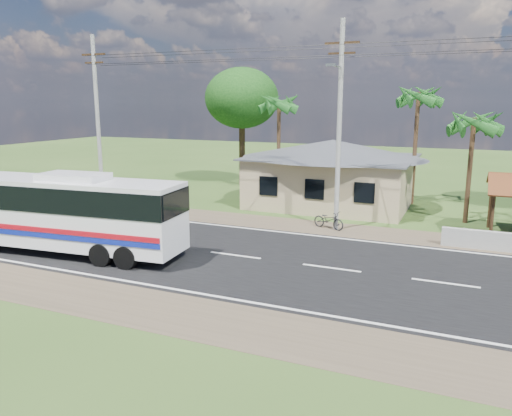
{
  "coord_description": "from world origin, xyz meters",
  "views": [
    {
      "loc": [
        9.5,
        -19.61,
        6.89
      ],
      "look_at": [
        0.6,
        1.0,
        2.08
      ],
      "focal_mm": 35.0,
      "sensor_mm": 36.0,
      "label": 1
    }
  ],
  "objects": [
    {
      "name": "motorcycle",
      "position": [
        2.6,
        6.48,
        0.51
      ],
      "size": [
        2.04,
        1.28,
        1.01
      ],
      "primitive_type": "imported",
      "rotation": [
        0.0,
        0.0,
        1.23
      ],
      "color": "black",
      "rests_on": "ground"
    },
    {
      "name": "road",
      "position": [
        0.0,
        0.0,
        0.01
      ],
      "size": [
        120.0,
        16.0,
        0.03
      ],
      "color": "black",
      "rests_on": "ground"
    },
    {
      "name": "ground",
      "position": [
        0.0,
        0.0,
        0.0
      ],
      "size": [
        120.0,
        120.0,
        0.0
      ],
      "primitive_type": "plane",
      "color": "#2D4B1B",
      "rests_on": "ground"
    },
    {
      "name": "palm_near",
      "position": [
        9.5,
        11.0,
        5.71
      ],
      "size": [
        2.8,
        2.8,
        6.7
      ],
      "color": "#47301E",
      "rests_on": "ground"
    },
    {
      "name": "small_car",
      "position": [
        -16.06,
        1.58,
        0.62
      ],
      "size": [
        2.73,
        3.92,
        1.24
      ],
      "primitive_type": "imported",
      "rotation": [
        0.0,
        0.0,
        0.39
      ],
      "color": "#323235",
      "rests_on": "ground"
    },
    {
      "name": "palm_far",
      "position": [
        -4.0,
        16.0,
        6.68
      ],
      "size": [
        2.8,
        2.8,
        7.7
      ],
      "color": "#47301E",
      "rests_on": "ground"
    },
    {
      "name": "coach_bus",
      "position": [
        -7.69,
        -2.73,
        2.15
      ],
      "size": [
        12.28,
        3.66,
        3.76
      ],
      "rotation": [
        0.0,
        0.0,
        0.09
      ],
      "color": "silver",
      "rests_on": "ground"
    },
    {
      "name": "utility_poles",
      "position": [
        2.67,
        6.49,
        5.77
      ],
      "size": [
        32.8,
        2.22,
        11.0
      ],
      "color": "#9E9E99",
      "rests_on": "ground"
    },
    {
      "name": "palm_mid",
      "position": [
        6.0,
        15.5,
        7.16
      ],
      "size": [
        2.8,
        2.8,
        8.2
      ],
      "color": "#47301E",
      "rests_on": "ground"
    },
    {
      "name": "tree_behind_house",
      "position": [
        -8.0,
        18.0,
        7.12
      ],
      "size": [
        6.0,
        6.0,
        9.61
      ],
      "color": "#47301E",
      "rests_on": "ground"
    },
    {
      "name": "house",
      "position": [
        1.0,
        13.0,
        2.64
      ],
      "size": [
        12.4,
        10.0,
        5.0
      ],
      "color": "tan",
      "rests_on": "ground"
    }
  ]
}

